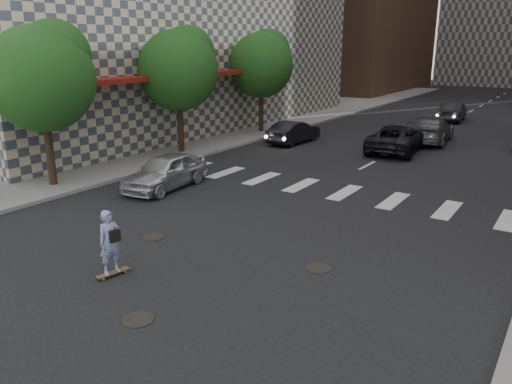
% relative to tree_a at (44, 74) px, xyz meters
% --- Properties ---
extents(ground, '(160.00, 160.00, 0.00)m').
position_rel_tree_a_xyz_m(ground, '(9.45, -3.14, -4.65)').
color(ground, black).
rests_on(ground, ground).
extents(sidewalk_left, '(13.00, 80.00, 0.15)m').
position_rel_tree_a_xyz_m(sidewalk_left, '(-5.05, 16.86, -4.57)').
color(sidewalk_left, gray).
rests_on(sidewalk_left, ground).
extents(tree_a, '(4.20, 4.20, 6.60)m').
position_rel_tree_a_xyz_m(tree_a, '(0.00, 0.00, 0.00)').
color(tree_a, '#382619').
rests_on(tree_a, sidewalk_left).
extents(tree_b, '(4.20, 4.20, 6.60)m').
position_rel_tree_a_xyz_m(tree_b, '(0.00, 8.00, 0.00)').
color(tree_b, '#382619').
rests_on(tree_b, sidewalk_left).
extents(tree_c, '(4.20, 4.20, 6.60)m').
position_rel_tree_a_xyz_m(tree_c, '(0.00, 16.00, 0.00)').
color(tree_c, '#382619').
rests_on(tree_c, sidewalk_left).
extents(manhole_a, '(0.70, 0.70, 0.02)m').
position_rel_tree_a_xyz_m(manhole_a, '(10.65, -5.64, -4.64)').
color(manhole_a, black).
rests_on(manhole_a, ground).
extents(manhole_b, '(0.70, 0.70, 0.02)m').
position_rel_tree_a_xyz_m(manhole_b, '(7.45, -1.94, -4.64)').
color(manhole_b, black).
rests_on(manhole_b, ground).
extents(manhole_c, '(0.70, 0.70, 0.02)m').
position_rel_tree_a_xyz_m(manhole_c, '(12.75, -1.14, -4.64)').
color(manhole_c, black).
rests_on(manhole_c, ground).
extents(skateboarder, '(0.52, 0.92, 1.78)m').
position_rel_tree_a_xyz_m(skateboarder, '(8.52, -4.45, -3.72)').
color(skateboarder, brown).
rests_on(skateboarder, ground).
extents(silver_sedan, '(2.09, 4.38, 1.45)m').
position_rel_tree_a_xyz_m(silver_sedan, '(3.95, 2.39, -3.92)').
color(silver_sedan, silver).
rests_on(silver_sedan, ground).
extents(traffic_car_a, '(1.62, 4.15, 1.34)m').
position_rel_tree_a_xyz_m(traffic_car_a, '(3.53, 13.98, -3.97)').
color(traffic_car_a, black).
rests_on(traffic_car_a, ground).
extents(traffic_car_b, '(2.70, 5.58, 1.57)m').
position_rel_tree_a_xyz_m(traffic_car_b, '(10.34, 18.86, -3.86)').
color(traffic_car_b, '#55575C').
rests_on(traffic_car_b, ground).
extents(traffic_car_c, '(2.96, 5.54, 1.48)m').
position_rel_tree_a_xyz_m(traffic_car_c, '(9.54, 14.86, -3.91)').
color(traffic_car_c, black).
rests_on(traffic_car_c, ground).
extents(traffic_car_e, '(1.91, 4.52, 1.45)m').
position_rel_tree_a_xyz_m(traffic_car_e, '(9.43, 28.68, -3.92)').
color(traffic_car_e, black).
rests_on(traffic_car_e, ground).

